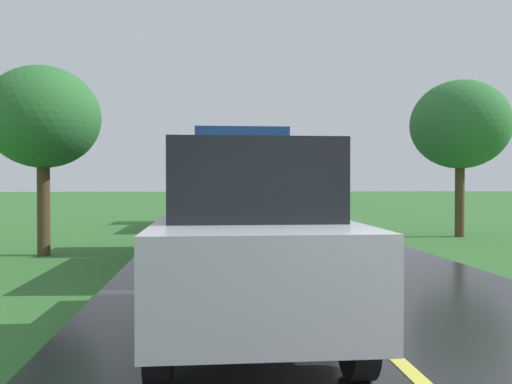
# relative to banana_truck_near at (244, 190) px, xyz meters

# --- Properties ---
(banana_truck_near) EXTENTS (2.38, 5.82, 2.80)m
(banana_truck_near) POSITION_rel_banana_truck_near_xyz_m (0.00, 0.00, 0.00)
(banana_truck_near) COLOR #2D2D30
(banana_truck_near) RESTS_ON road_surface
(banana_truck_far) EXTENTS (2.38, 5.82, 2.80)m
(banana_truck_far) POSITION_rel_banana_truck_near_xyz_m (-0.08, 9.30, -0.00)
(banana_truck_far) COLOR #2D2D30
(banana_truck_far) RESTS_ON road_surface
(roadside_tree_near_left) EXTENTS (2.96, 2.96, 4.73)m
(roadside_tree_near_left) POSITION_rel_banana_truck_near_xyz_m (6.82, 4.01, 1.91)
(roadside_tree_near_left) COLOR #4C3823
(roadside_tree_near_left) RESTS_ON ground
(roadside_tree_mid_right) EXTENTS (2.53, 2.53, 4.24)m
(roadside_tree_mid_right) POSITION_rel_banana_truck_near_xyz_m (-4.46, 0.86, 1.60)
(roadside_tree_mid_right) COLOR #4C3823
(roadside_tree_mid_right) RESTS_ON ground
(following_car) EXTENTS (1.74, 4.10, 1.92)m
(following_car) POSITION_rel_banana_truck_near_xyz_m (-0.38, -6.10, -0.41)
(following_car) COLOR #B7BABF
(following_car) RESTS_ON road_surface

